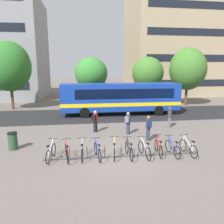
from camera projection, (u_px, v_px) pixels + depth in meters
ground at (118, 156)px, 11.87m from camera, size 200.00×200.00×0.00m
bus_lane_asphalt at (100, 115)px, 22.44m from camera, size 80.00×7.20×0.01m
city_bus at (120, 97)px, 22.38m from camera, size 12.04×2.63×3.20m
bike_rack at (121, 155)px, 11.68m from camera, size 8.19×0.25×0.70m
parked_bicycle_white_0 at (51, 153)px, 11.28m from camera, size 0.52×1.71×0.99m
parked_bicycle_red_1 at (67, 153)px, 11.25m from camera, size 0.52×1.71×0.99m
parked_bicycle_silver_2 at (82, 151)px, 11.43m from camera, size 0.52×1.72×0.99m
parked_bicycle_blue_3 at (98, 151)px, 11.43m from camera, size 0.52×1.71×0.99m
parked_bicycle_yellow_4 at (114, 150)px, 11.62m from camera, size 0.52×1.71×0.99m
parked_bicycle_black_5 at (129, 150)px, 11.58m from camera, size 0.52×1.72×0.99m
parked_bicycle_silver_6 at (145, 150)px, 11.67m from camera, size 0.52×1.72×0.99m
parked_bicycle_red_7 at (158, 148)px, 11.94m from camera, size 0.52×1.72×0.99m
parked_bicycle_blue_8 at (173, 149)px, 11.86m from camera, size 0.52×1.72×0.99m
parked_bicycle_white_9 at (188, 148)px, 11.96m from camera, size 0.52×1.72×0.99m
commuter_grey_pack_0 at (128, 122)px, 15.60m from camera, size 0.53×0.61×1.62m
commuter_red_pack_1 at (170, 116)px, 17.51m from camera, size 0.52×0.60×1.66m
commuter_navy_pack_2 at (148, 126)px, 14.18m from camera, size 0.36×0.54×1.67m
commuter_black_pack_3 at (95, 120)px, 16.15m from camera, size 0.53×0.61×1.62m
trash_bin at (13, 141)px, 12.70m from camera, size 0.55×0.55×1.03m
street_tree_0 at (188, 69)px, 27.74m from camera, size 4.64×4.64×7.29m
street_tree_1 at (91, 74)px, 26.70m from camera, size 3.98×3.98×6.06m
street_tree_2 at (148, 73)px, 28.78m from camera, size 4.11×4.11×6.23m
street_tree_3 at (9, 67)px, 24.68m from camera, size 4.77×4.77×7.72m
building_right_wing at (179, 29)px, 40.14m from camera, size 18.15×13.06×23.87m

